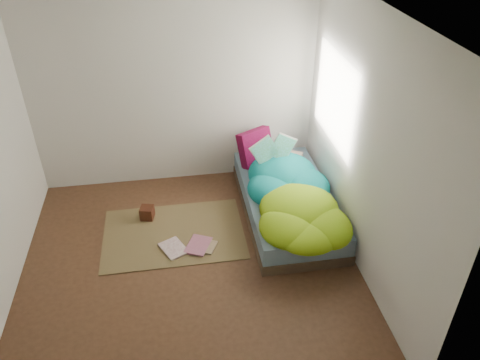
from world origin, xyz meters
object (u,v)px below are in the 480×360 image
object	(u,v)px
open_book	(274,142)
floor_book_b	(188,243)
bed	(287,202)
floor_book_a	(164,252)
pillow_magenta	(256,147)
wooden_box	(147,213)

from	to	relation	value
open_book	floor_book_b	xyz separation A→B (m)	(-1.11, -0.73, -0.80)
bed	floor_book_a	xyz separation A→B (m)	(-1.49, -0.49, -0.14)
bed	pillow_magenta	distance (m)	0.84
floor_book_a	open_book	bearing A→B (deg)	4.77
pillow_magenta	floor_book_a	size ratio (longest dim) A/B	1.40
pillow_magenta	wooden_box	size ratio (longest dim) A/B	2.95
wooden_box	floor_book_b	distance (m)	0.72
bed	floor_book_b	xyz separation A→B (m)	(-1.22, -0.39, -0.14)
bed	pillow_magenta	xyz separation A→B (m)	(-0.26, 0.70, 0.39)
wooden_box	floor_book_a	bearing A→B (deg)	-74.77
wooden_box	floor_book_a	world-z (taller)	wooden_box
wooden_box	floor_book_b	bearing A→B (deg)	-51.27
pillow_magenta	floor_book_b	size ratio (longest dim) A/B	1.40
pillow_magenta	floor_book_a	bearing A→B (deg)	-164.49
wooden_box	floor_book_b	world-z (taller)	wooden_box
bed	wooden_box	bearing A→B (deg)	174.13
wooden_box	floor_book_a	distance (m)	0.69
open_book	floor_book_b	bearing A→B (deg)	-157.87
bed	wooden_box	xyz separation A→B (m)	(-1.67, 0.17, -0.08)
floor_book_a	bed	bearing A→B (deg)	-7.92
pillow_magenta	open_book	world-z (taller)	open_book
open_book	wooden_box	size ratio (longest dim) A/B	3.19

